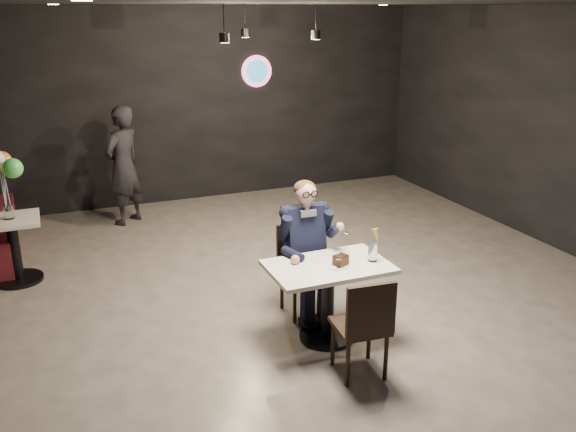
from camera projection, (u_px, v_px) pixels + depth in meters
name	position (u px, v px, depth m)	size (l,w,h in m)	color
floor	(333.00, 315.00, 6.18)	(9.00, 9.00, 0.00)	gray
wall_sign	(257.00, 71.00, 9.73)	(0.50, 0.06, 0.50)	pink
pendant_lights	(261.00, 15.00, 7.00)	(1.40, 1.20, 0.36)	black
main_table	(328.00, 302.00, 5.64)	(1.10, 0.70, 0.75)	white
chair_far	(304.00, 271.00, 6.09)	(0.42, 0.46, 0.92)	black
chair_near	(360.00, 324.00, 5.07)	(0.42, 0.46, 0.92)	black
seated_man	(304.00, 247.00, 6.01)	(0.60, 0.80, 1.44)	black
dessert_plate	(337.00, 266.00, 5.48)	(0.19, 0.19, 0.01)	white
cake_slice	(341.00, 260.00, 5.48)	(0.12, 0.10, 0.08)	black
mint_leaf	(339.00, 259.00, 5.40)	(0.06, 0.04, 0.01)	#2D8B32
sundae_glass	(373.00, 251.00, 5.57)	(0.08, 0.08, 0.19)	silver
wafer_cone	(376.00, 235.00, 5.55)	(0.06, 0.06, 0.12)	tan
side_table	(15.00, 250.00, 6.84)	(0.61, 0.61, 0.77)	white
balloon_vase	(9.00, 212.00, 6.70)	(0.11, 0.11, 0.16)	silver
balloon_bunch	(3.00, 177.00, 6.57)	(0.39, 0.39, 0.65)	#FFFD35
passerby	(123.00, 166.00, 8.60)	(0.62, 0.41, 1.69)	black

